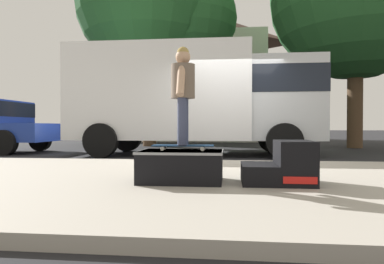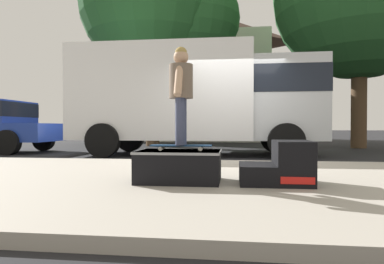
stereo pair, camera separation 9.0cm
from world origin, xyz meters
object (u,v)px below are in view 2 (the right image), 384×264
skateboard (181,146)px  street_tree_neighbour (161,6)px  skater_kid (181,87)px  kicker_ramp (281,166)px  box_truck (197,96)px  skate_box (179,165)px

skateboard → street_tree_neighbour: street_tree_neighbour is taller
skateboard → skater_kid: 0.74m
kicker_ramp → box_truck: box_truck is taller
skate_box → skateboard: size_ratio=1.32×
kicker_ramp → skate_box: bearing=180.0°
street_tree_neighbour → skateboard: bearing=-76.4°
kicker_ramp → street_tree_neighbour: street_tree_neighbour is taller
street_tree_neighbour → skater_kid: bearing=-76.4°
street_tree_neighbour → kicker_ramp: bearing=-69.8°
skateboard → street_tree_neighbour: bearing=103.6°
skater_kid → street_tree_neighbour: size_ratio=0.14×
kicker_ramp → skater_kid: 1.58m
skater_kid → skateboard: bearing=-90.0°
skate_box → box_truck: size_ratio=0.15×
kicker_ramp → skater_kid: (-1.24, 0.04, 0.97)m
box_truck → street_tree_neighbour: size_ratio=0.77×
kicker_ramp → street_tree_neighbour: bearing=110.2°
skate_box → street_tree_neighbour: street_tree_neighbour is taller
skate_box → box_truck: (-0.36, 5.53, 1.37)m
skate_box → kicker_ramp: 1.25m
skate_box → kicker_ramp: kicker_ramp is taller
skate_box → skater_kid: 0.98m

